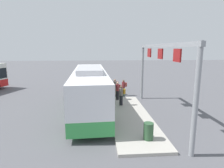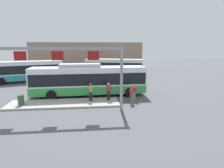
{
  "view_description": "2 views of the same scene",
  "coord_description": "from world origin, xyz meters",
  "px_view_note": "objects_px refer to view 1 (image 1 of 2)",
  "views": [
    {
      "loc": [
        -14.88,
        -0.68,
        4.88
      ],
      "look_at": [
        2.37,
        -1.98,
        1.55
      ],
      "focal_mm": 30.0,
      "sensor_mm": 36.0,
      "label": 1
    },
    {
      "loc": [
        0.22,
        -20.03,
        5.15
      ],
      "look_at": [
        2.26,
        -1.81,
        1.58
      ],
      "focal_mm": 30.39,
      "sensor_mm": 36.0,
      "label": 2
    }
  ],
  "objects_px": {
    "person_waiting_mid": "(115,86)",
    "trash_bin": "(148,131)",
    "person_waiting_far": "(121,95)",
    "bus_main": "(90,87)",
    "person_boarding": "(124,87)",
    "person_waiting_near": "(118,90)"
  },
  "relations": [
    {
      "from": "bus_main",
      "to": "person_boarding",
      "type": "bearing_deg",
      "value": -42.71
    },
    {
      "from": "person_waiting_near",
      "to": "trash_bin",
      "type": "relative_size",
      "value": 1.86
    },
    {
      "from": "person_waiting_near",
      "to": "person_waiting_far",
      "type": "relative_size",
      "value": 1.0
    },
    {
      "from": "person_waiting_mid",
      "to": "trash_bin",
      "type": "xyz_separation_m",
      "value": [
        -10.29,
        -0.81,
        -0.28
      ]
    },
    {
      "from": "person_waiting_far",
      "to": "person_waiting_mid",
      "type": "bearing_deg",
      "value": -90.65
    },
    {
      "from": "person_boarding",
      "to": "trash_bin",
      "type": "relative_size",
      "value": 1.86
    },
    {
      "from": "trash_bin",
      "to": "bus_main",
      "type": "bearing_deg",
      "value": 28.9
    },
    {
      "from": "person_boarding",
      "to": "trash_bin",
      "type": "bearing_deg",
      "value": 106.21
    },
    {
      "from": "person_boarding",
      "to": "person_waiting_near",
      "type": "xyz_separation_m",
      "value": [
        -2.04,
        0.84,
        0.16
      ]
    },
    {
      "from": "bus_main",
      "to": "person_waiting_far",
      "type": "height_order",
      "value": "bus_main"
    },
    {
      "from": "person_waiting_mid",
      "to": "trash_bin",
      "type": "distance_m",
      "value": 10.33
    },
    {
      "from": "bus_main",
      "to": "person_waiting_near",
      "type": "height_order",
      "value": "bus_main"
    },
    {
      "from": "person_waiting_far",
      "to": "bus_main",
      "type": "bearing_deg",
      "value": 0.81
    },
    {
      "from": "person_waiting_far",
      "to": "trash_bin",
      "type": "relative_size",
      "value": 1.86
    },
    {
      "from": "bus_main",
      "to": "trash_bin",
      "type": "bearing_deg",
      "value": -153.57
    },
    {
      "from": "person_boarding",
      "to": "trash_bin",
      "type": "height_order",
      "value": "person_boarding"
    },
    {
      "from": "bus_main",
      "to": "person_boarding",
      "type": "relative_size",
      "value": 7.22
    },
    {
      "from": "person_waiting_near",
      "to": "person_waiting_far",
      "type": "distance_m",
      "value": 1.73
    },
    {
      "from": "person_waiting_near",
      "to": "person_waiting_mid",
      "type": "xyz_separation_m",
      "value": [
        2.5,
        0.01,
        -0.16
      ]
    },
    {
      "from": "person_waiting_near",
      "to": "bus_main",
      "type": "bearing_deg",
      "value": 3.82
    },
    {
      "from": "trash_bin",
      "to": "person_waiting_far",
      "type": "bearing_deg",
      "value": 6.26
    },
    {
      "from": "bus_main",
      "to": "person_boarding",
      "type": "xyz_separation_m",
      "value": [
        3.91,
        -3.31,
        -0.92
      ]
    }
  ]
}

